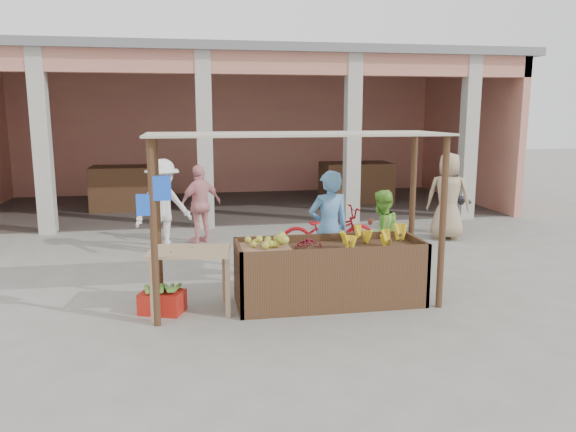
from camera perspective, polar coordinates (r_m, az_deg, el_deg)
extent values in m
plane|color=slate|center=(7.96, 0.64, -9.00)|extent=(60.00, 60.00, 0.00)
cube|color=tan|center=(18.83, -6.00, 8.44)|extent=(14.00, 0.20, 4.00)
cube|color=tan|center=(17.93, 17.56, 7.92)|extent=(0.20, 6.00, 4.00)
cube|color=tan|center=(13.14, -4.16, 15.24)|extent=(14.00, 0.30, 0.50)
cube|color=slate|center=(16.00, -5.32, 15.63)|extent=(14.40, 6.40, 0.20)
cube|color=beige|center=(13.39, -23.72, 6.81)|extent=(0.35, 0.35, 4.00)
cube|color=beige|center=(13.04, -8.47, 7.50)|extent=(0.35, 0.35, 4.00)
cube|color=beige|center=(13.61, 6.55, 7.67)|extent=(0.35, 0.35, 4.00)
cube|color=beige|center=(14.76, 17.87, 7.45)|extent=(0.35, 0.35, 4.00)
cube|color=#523321|center=(16.08, -15.83, 2.75)|extent=(2.00, 1.20, 1.20)
cube|color=#523321|center=(16.74, 6.92, 3.37)|extent=(2.00, 1.20, 1.20)
cube|color=#523321|center=(7.94, 4.21, -6.04)|extent=(2.60, 0.95, 0.80)
cylinder|color=#523321|center=(7.09, -13.48, -1.86)|extent=(0.09, 0.09, 2.35)
cylinder|color=#523321|center=(7.84, 15.44, -0.78)|extent=(0.09, 0.09, 2.35)
cylinder|color=#523321|center=(8.12, -13.10, -0.30)|extent=(0.09, 0.09, 2.35)
cylinder|color=#523321|center=(8.78, 12.50, 0.53)|extent=(0.09, 0.09, 2.35)
cube|color=#BCB69C|center=(7.60, 0.94, 8.34)|extent=(4.00, 1.35, 0.03)
cube|color=blue|center=(6.98, -12.70, 2.78)|extent=(0.22, 0.08, 0.30)
cube|color=blue|center=(7.03, -14.43, 1.10)|extent=(0.18, 0.07, 0.26)
cube|color=#8F674A|center=(7.66, -2.50, -3.31)|extent=(0.70, 0.61, 0.06)
ellipsoid|color=gold|center=(7.63, -2.51, -2.62)|extent=(0.60, 0.52, 0.13)
ellipsoid|color=maroon|center=(7.80, 2.08, -2.79)|extent=(0.40, 0.33, 0.13)
cube|color=tan|center=(7.58, -10.02, -3.55)|extent=(1.15, 0.84, 0.04)
cube|color=tan|center=(7.42, -13.63, -7.44)|extent=(0.06, 0.06, 0.82)
cube|color=tan|center=(7.42, -6.16, -7.20)|extent=(0.06, 0.06, 0.82)
cube|color=tan|center=(8.00, -13.39, -6.12)|extent=(0.06, 0.06, 0.82)
cube|color=tan|center=(8.00, -6.48, -5.89)|extent=(0.06, 0.06, 0.82)
cube|color=red|center=(7.81, -12.65, -8.53)|extent=(0.66, 0.57, 0.29)
ellipsoid|color=maroon|center=(13.53, 8.39, 0.43)|extent=(0.47, 0.47, 0.64)
ellipsoid|color=maroon|center=(13.70, 9.79, 0.52)|extent=(0.47, 0.47, 0.64)
imported|color=#5796D0|center=(8.60, 4.16, -0.92)|extent=(0.80, 0.64, 1.92)
imported|color=#88DA46|center=(9.15, 9.43, -1.62)|extent=(0.84, 0.76, 1.52)
imported|color=maroon|center=(10.33, 4.07, -1.59)|extent=(0.69, 1.92, 1.00)
imported|color=white|center=(10.89, -12.60, 1.34)|extent=(1.39, 1.16, 1.94)
imported|color=pink|center=(11.61, -8.89, 1.47)|extent=(1.14, 0.98, 1.72)
imported|color=tan|center=(12.26, 16.00, 2.40)|extent=(1.16, 1.01, 2.03)
imported|color=#545461|center=(12.96, 16.03, 1.67)|extent=(0.60, 1.41, 1.52)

